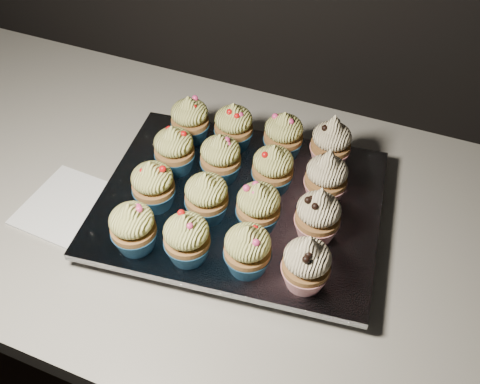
{
  "coord_description": "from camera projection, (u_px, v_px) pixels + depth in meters",
  "views": [
    {
      "loc": [
        0.43,
        1.2,
        1.52
      ],
      "look_at": [
        0.23,
        1.69,
        0.95
      ],
      "focal_mm": 40.0,
      "sensor_mm": 36.0,
      "label": 1
    }
  ],
  "objects": [
    {
      "name": "napkin",
      "position": [
        71.0,
        207.0,
        0.83
      ],
      "size": [
        0.14,
        0.14,
        0.0
      ],
      "primitive_type": "cube",
      "rotation": [
        0.0,
        0.0,
        -0.05
      ],
      "color": "white",
      "rests_on": "worktop"
    },
    {
      "name": "cupcake_0",
      "position": [
        133.0,
        227.0,
        0.71
      ],
      "size": [
        0.06,
        0.06,
        0.08
      ],
      "color": "navy",
      "rests_on": "foil_lining"
    },
    {
      "name": "cupcake_8",
      "position": [
        174.0,
        150.0,
        0.82
      ],
      "size": [
        0.06,
        0.06,
        0.08
      ],
      "color": "navy",
      "rests_on": "foil_lining"
    },
    {
      "name": "worktop",
      "position": [
        118.0,
        181.0,
        0.9
      ],
      "size": [
        2.44,
        0.64,
        0.04
      ],
      "primitive_type": "cube",
      "color": "beige",
      "rests_on": "cabinet"
    },
    {
      "name": "cupcake_13",
      "position": [
        234.0,
        127.0,
        0.85
      ],
      "size": [
        0.06,
        0.06,
        0.08
      ],
      "color": "navy",
      "rests_on": "foil_lining"
    },
    {
      "name": "cupcake_6",
      "position": [
        258.0,
        207.0,
        0.74
      ],
      "size": [
        0.06,
        0.06,
        0.08
      ],
      "color": "navy",
      "rests_on": "foil_lining"
    },
    {
      "name": "foil_lining",
      "position": [
        240.0,
        202.0,
        0.8
      ],
      "size": [
        0.45,
        0.37,
        0.01
      ],
      "primitive_type": "cube",
      "rotation": [
        0.0,
        0.0,
        0.13
      ],
      "color": "silver",
      "rests_on": "baking_tray"
    },
    {
      "name": "cupcake_1",
      "position": [
        187.0,
        238.0,
        0.7
      ],
      "size": [
        0.06,
        0.06,
        0.08
      ],
      "color": "navy",
      "rests_on": "foil_lining"
    },
    {
      "name": "cupcake_10",
      "position": [
        273.0,
        169.0,
        0.79
      ],
      "size": [
        0.06,
        0.06,
        0.08
      ],
      "color": "navy",
      "rests_on": "foil_lining"
    },
    {
      "name": "cabinet",
      "position": [
        151.0,
        317.0,
        1.23
      ],
      "size": [
        2.4,
        0.6,
        0.86
      ],
      "primitive_type": "cube",
      "color": "black",
      "rests_on": "ground"
    },
    {
      "name": "cupcake_7",
      "position": [
        318.0,
        215.0,
        0.72
      ],
      "size": [
        0.06,
        0.06,
        0.1
      ],
      "color": "maroon",
      "rests_on": "foil_lining"
    },
    {
      "name": "cupcake_12",
      "position": [
        190.0,
        120.0,
        0.87
      ],
      "size": [
        0.06,
        0.06,
        0.08
      ],
      "color": "navy",
      "rests_on": "foil_lining"
    },
    {
      "name": "cupcake_15",
      "position": [
        331.0,
        143.0,
        0.82
      ],
      "size": [
        0.06,
        0.06,
        0.1
      ],
      "color": "maroon",
      "rests_on": "foil_lining"
    },
    {
      "name": "cupcake_2",
      "position": [
        248.0,
        249.0,
        0.69
      ],
      "size": [
        0.06,
        0.06,
        0.08
      ],
      "color": "navy",
      "rests_on": "foil_lining"
    },
    {
      "name": "cupcake_9",
      "position": [
        221.0,
        158.0,
        0.8
      ],
      "size": [
        0.06,
        0.06,
        0.08
      ],
      "color": "navy",
      "rests_on": "foil_lining"
    },
    {
      "name": "cupcake_11",
      "position": [
        326.0,
        177.0,
        0.77
      ],
      "size": [
        0.06,
        0.06,
        0.1
      ],
      "color": "maroon",
      "rests_on": "foil_lining"
    },
    {
      "name": "cupcake_5",
      "position": [
        207.0,
        197.0,
        0.75
      ],
      "size": [
        0.06,
        0.06,
        0.08
      ],
      "color": "navy",
      "rests_on": "foil_lining"
    },
    {
      "name": "baking_tray",
      "position": [
        240.0,
        209.0,
        0.81
      ],
      "size": [
        0.41,
        0.34,
        0.02
      ],
      "primitive_type": "cube",
      "rotation": [
        0.0,
        0.0,
        0.13
      ],
      "color": "black",
      "rests_on": "worktop"
    },
    {
      "name": "cupcake_4",
      "position": [
        153.0,
        185.0,
        0.76
      ],
      "size": [
        0.06,
        0.06,
        0.08
      ],
      "color": "navy",
      "rests_on": "foil_lining"
    },
    {
      "name": "cupcake_14",
      "position": [
        283.0,
        136.0,
        0.84
      ],
      "size": [
        0.06,
        0.06,
        0.08
      ],
      "color": "navy",
      "rests_on": "foil_lining"
    },
    {
      "name": "cupcake_3",
      "position": [
        306.0,
        263.0,
        0.67
      ],
      "size": [
        0.06,
        0.06,
        0.1
      ],
      "color": "maroon",
      "rests_on": "foil_lining"
    }
  ]
}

